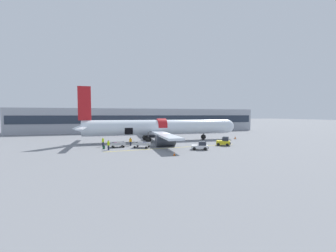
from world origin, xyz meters
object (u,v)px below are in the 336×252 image
Objects in this scene: baggage_tug_lead at (200,146)px; baggage_tug_mid at (224,142)px; baggage_cart_loading at (118,145)px; ground_crew_driver at (108,145)px; airplane at (159,128)px; suitcase_on_tarmac_upright at (104,147)px; baggage_cart_queued at (142,145)px; ground_crew_loader_a at (103,142)px; ground_crew_loader_b at (131,141)px.

baggage_tug_mid reaches higher than baggage_tug_lead.
ground_crew_driver is at bearing -121.02° from baggage_cart_loading.
baggage_cart_loading is at bearing -143.67° from airplane.
ground_crew_driver is at bearing -60.33° from suitcase_on_tarmac_upright.
suitcase_on_tarmac_upright is (-12.02, -8.35, -2.78)m from airplane.
suitcase_on_tarmac_upright is at bearing 176.63° from baggage_cart_queued.
airplane is at bearing 23.82° from ground_crew_loader_a.
airplane is 12.17× the size of baggage_tug_lead.
baggage_tug_lead reaches higher than baggage_cart_queued.
baggage_tug_lead is at bearing -72.42° from airplane.
airplane reaches higher than suitcase_on_tarmac_upright.
baggage_cart_queued is at bearing 174.40° from baggage_tug_mid.
ground_crew_driver is (-15.50, 3.81, 0.30)m from baggage_tug_lead.
ground_crew_loader_a is (-2.78, 1.56, 0.44)m from baggage_cart_loading.
ground_crew_loader_a is (-16.59, 8.20, 0.31)m from baggage_tug_lead.
ground_crew_loader_a reaches higher than ground_crew_driver.
baggage_cart_loading is 0.91× the size of baggage_cart_queued.
baggage_tug_mid reaches higher than baggage_cart_loading.
suitcase_on_tarmac_upright is (-2.53, -1.37, -0.22)m from baggage_cart_loading.
ground_crew_loader_b is 5.83m from ground_crew_driver.
baggage_tug_lead is at bearing -153.35° from baggage_tug_mid.
ground_crew_loader_a is (-7.06, 3.34, 0.41)m from baggage_cart_queued.
airplane is 14.49m from baggage_tug_lead.
baggage_tug_lead is at bearing -26.31° from ground_crew_loader_a.
baggage_cart_loading is 5.57× the size of suitcase_on_tarmac_upright.
baggage_cart_queued reaches higher than baggage_cart_loading.
baggage_tug_lead is 4.81× the size of suitcase_on_tarmac_upright.
airplane is at bearing 41.23° from ground_crew_driver.
ground_crew_driver is at bearing 178.64° from baggage_tug_mid.
baggage_tug_mid is at bearing -11.98° from ground_crew_loader_a.
ground_crew_loader_a is 3.02m from suitcase_on_tarmac_upright.
baggage_cart_queued is (-9.52, 4.87, -0.09)m from baggage_tug_lead.
baggage_cart_queued is 6.08m from ground_crew_driver.
baggage_tug_mid is (6.56, 3.29, 0.12)m from baggage_tug_lead.
ground_crew_loader_b reaches higher than baggage_cart_queued.
suitcase_on_tarmac_upright is (-6.81, 0.40, -0.25)m from baggage_cart_queued.
ground_crew_driver is (-22.06, 0.52, 0.18)m from baggage_tug_mid.
baggage_cart_loading is 2.89m from suitcase_on_tarmac_upright.
ground_crew_loader_b is (5.20, -0.26, -0.06)m from ground_crew_loader_a.
baggage_cart_queued is 3.61m from ground_crew_loader_b.
ground_crew_driver reaches higher than baggage_tug_lead.
ground_crew_loader_b is (-17.94, 4.65, 0.13)m from baggage_tug_mid.
ground_crew_loader_a is 1.02× the size of ground_crew_driver.
baggage_cart_loading is at bearing 28.53° from suitcase_on_tarmac_upright.
airplane is 10.49m from baggage_cart_queued.
ground_crew_driver is at bearing 166.18° from baggage_tug_lead.
baggage_tug_mid is (10.87, -10.33, -2.32)m from airplane.
ground_crew_loader_b is at bearing 45.07° from ground_crew_driver.
airplane is 21.63× the size of ground_crew_loader_a.
ground_crew_loader_b is (-7.07, -5.68, -2.18)m from airplane.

